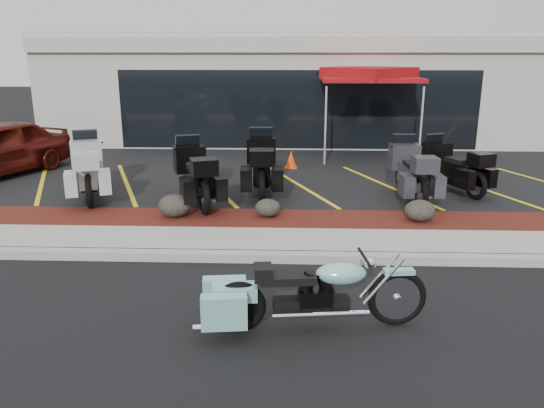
{
  "coord_description": "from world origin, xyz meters",
  "views": [
    {
      "loc": [
        -0.17,
        -7.4,
        3.41
      ],
      "look_at": [
        -0.5,
        1.2,
        0.91
      ],
      "focal_mm": 35.0,
      "sensor_mm": 36.0,
      "label": 1
    }
  ],
  "objects_px": {
    "hero_cruiser": "(398,290)",
    "popup_canopy": "(369,76)",
    "touring_white": "(87,159)",
    "traffic_cone": "(291,159)"
  },
  "relations": [
    {
      "from": "hero_cruiser",
      "to": "traffic_cone",
      "type": "height_order",
      "value": "hero_cruiser"
    },
    {
      "from": "touring_white",
      "to": "traffic_cone",
      "type": "xyz_separation_m",
      "value": [
        4.94,
        2.56,
        -0.48
      ]
    },
    {
      "from": "touring_white",
      "to": "popup_canopy",
      "type": "xyz_separation_m",
      "value": [
        7.32,
        4.5,
        1.79
      ]
    },
    {
      "from": "hero_cruiser",
      "to": "touring_white",
      "type": "bearing_deg",
      "value": 128.71
    },
    {
      "from": "traffic_cone",
      "to": "touring_white",
      "type": "bearing_deg",
      "value": -152.62
    },
    {
      "from": "hero_cruiser",
      "to": "popup_canopy",
      "type": "height_order",
      "value": "popup_canopy"
    },
    {
      "from": "traffic_cone",
      "to": "hero_cruiser",
      "type": "bearing_deg",
      "value": -81.1
    },
    {
      "from": "hero_cruiser",
      "to": "touring_white",
      "type": "xyz_separation_m",
      "value": [
        -6.32,
        6.26,
        0.37
      ]
    },
    {
      "from": "popup_canopy",
      "to": "hero_cruiser",
      "type": "bearing_deg",
      "value": -103.71
    },
    {
      "from": "touring_white",
      "to": "popup_canopy",
      "type": "relative_size",
      "value": 0.74
    }
  ]
}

